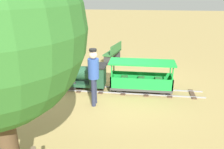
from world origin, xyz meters
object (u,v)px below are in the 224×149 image
passenger_car (141,80)px  conductor_person (94,73)px  locomotive (86,75)px  park_bench (113,53)px

passenger_car → conductor_person: (-1.01, 1.30, 0.53)m
conductor_person → passenger_car: bearing=-52.3°
locomotive → passenger_car: bearing=-90.0°
locomotive → park_bench: 3.17m
passenger_car → conductor_person: 1.73m
passenger_car → conductor_person: conductor_person is taller
passenger_car → conductor_person: bearing=127.7°
locomotive → conductor_person: (-1.01, -0.47, 0.47)m
locomotive → passenger_car: locomotive is taller
passenger_car → park_bench: passenger_car is taller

